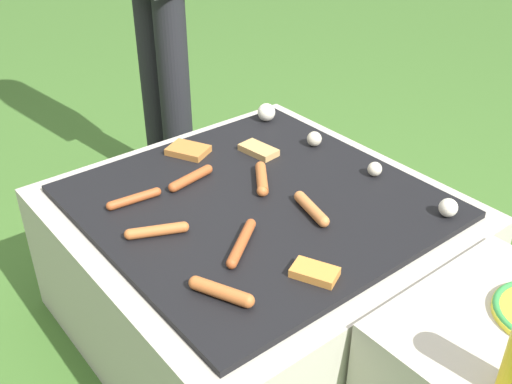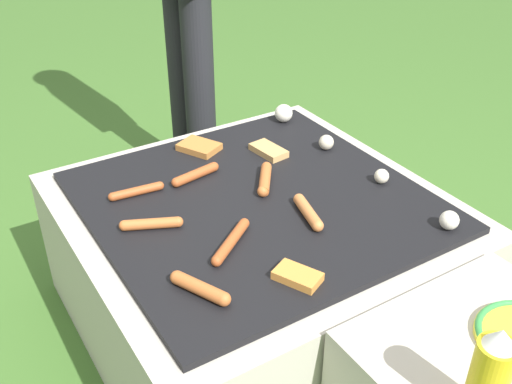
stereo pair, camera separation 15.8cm
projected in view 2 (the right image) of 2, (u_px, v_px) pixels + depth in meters
name	position (u px, v px, depth m)	size (l,w,h in m)	color
ground_plane	(256.00, 318.00, 1.82)	(14.00, 14.00, 0.00)	#3D6628
grill	(256.00, 263.00, 1.71)	(0.96, 0.96, 0.43)	#B2AA9E
sausage_back_right	(265.00, 179.00, 1.65)	(0.14, 0.11, 0.03)	#B7602D
sausage_front_right	(231.00, 241.00, 1.41)	(0.12, 0.16, 0.03)	#A34C23
sausage_front_left	(151.00, 224.00, 1.47)	(0.08, 0.15, 0.03)	#B7602D
sausage_front_center	(200.00, 288.00, 1.27)	(0.15, 0.08, 0.03)	#B7602D
sausage_mid_right	(136.00, 191.00, 1.60)	(0.04, 0.15, 0.02)	#A34C23
sausage_back_center	(196.00, 174.00, 1.68)	(0.05, 0.16, 0.03)	#A34C23
sausage_mid_left	(308.00, 212.00, 1.51)	(0.15, 0.06, 0.03)	#C6753D
bread_slice_left	(298.00, 276.00, 1.31)	(0.12, 0.10, 0.02)	#D18438
bread_slice_center	(269.00, 150.00, 1.81)	(0.12, 0.08, 0.02)	tan
bread_slice_right	(198.00, 147.00, 1.83)	(0.14, 0.13, 0.02)	#B27033
mushroom_row	(336.00, 147.00, 1.79)	(0.78, 0.06, 0.06)	silver
condiment_bottle	(489.00, 378.00, 0.96)	(0.07, 0.07, 0.20)	gold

